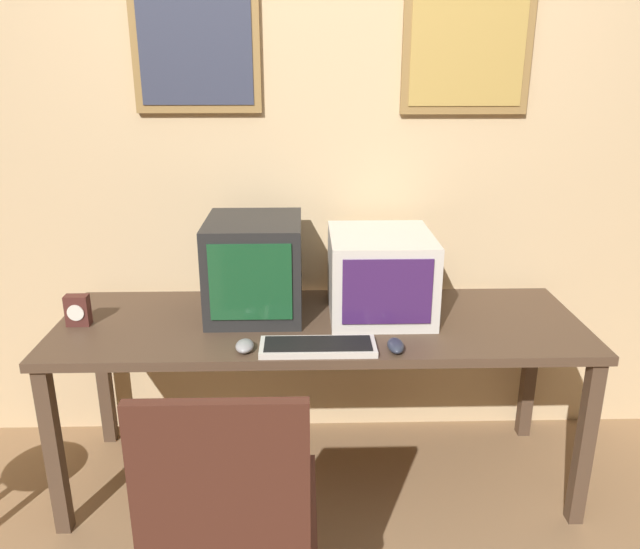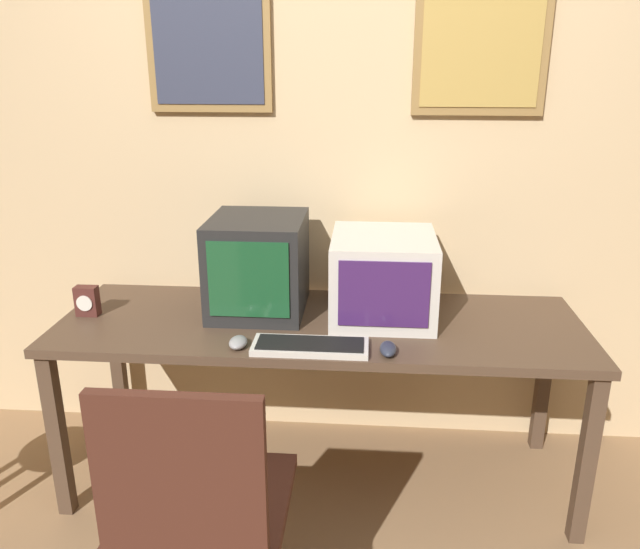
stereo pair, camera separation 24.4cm
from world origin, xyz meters
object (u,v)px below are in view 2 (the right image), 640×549
object	(u,v)px
keyboard_main	(310,346)
mouse_near_keyboard	(388,349)
desk_clock	(87,301)
monitor_right	(383,276)
monitor_left	(258,265)
mouse_far_corner	(238,342)
office_chair	(203,536)

from	to	relation	value
keyboard_main	mouse_near_keyboard	size ratio (longest dim) A/B	3.67
keyboard_main	desk_clock	xyz separation A→B (m)	(-0.94, 0.25, 0.05)
monitor_right	keyboard_main	size ratio (longest dim) A/B	1.10
monitor_left	mouse_near_keyboard	world-z (taller)	monitor_left
keyboard_main	mouse_near_keyboard	world-z (taller)	mouse_near_keyboard
monitor_right	keyboard_main	xyz separation A→B (m)	(-0.26, -0.35, -0.15)
monitor_right	mouse_near_keyboard	world-z (taller)	monitor_right
monitor_right	mouse_near_keyboard	size ratio (longest dim) A/B	4.03
monitor_left	monitor_right	size ratio (longest dim) A/B	0.93
monitor_left	mouse_far_corner	distance (m)	0.41
monitor_left	office_chair	distance (m)	1.10
monitor_right	mouse_far_corner	size ratio (longest dim) A/B	4.60
mouse_near_keyboard	mouse_far_corner	distance (m)	0.54
monitor_right	mouse_far_corner	xyz separation A→B (m)	(-0.53, -0.35, -0.15)
mouse_far_corner	office_chair	bearing A→B (deg)	-89.42
mouse_far_corner	desk_clock	distance (m)	0.72
mouse_far_corner	office_chair	distance (m)	0.69
desk_clock	mouse_far_corner	bearing A→B (deg)	-20.38
mouse_far_corner	desk_clock	world-z (taller)	desk_clock
monitor_left	desk_clock	distance (m)	0.71
mouse_far_corner	office_chair	world-z (taller)	office_chair
keyboard_main	office_chair	distance (m)	0.73
mouse_near_keyboard	mouse_far_corner	bearing A→B (deg)	178.83
monitor_left	mouse_near_keyboard	distance (m)	0.68
monitor_left	keyboard_main	distance (m)	0.48
office_chair	mouse_near_keyboard	bearing A→B (deg)	47.74
desk_clock	office_chair	xyz separation A→B (m)	(0.68, -0.85, -0.38)
mouse_near_keyboard	desk_clock	world-z (taller)	desk_clock
mouse_far_corner	desk_clock	bearing A→B (deg)	159.62
monitor_right	desk_clock	size ratio (longest dim) A/B	3.74
monitor_right	office_chair	world-z (taller)	monitor_right
monitor_left	keyboard_main	size ratio (longest dim) A/B	1.02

